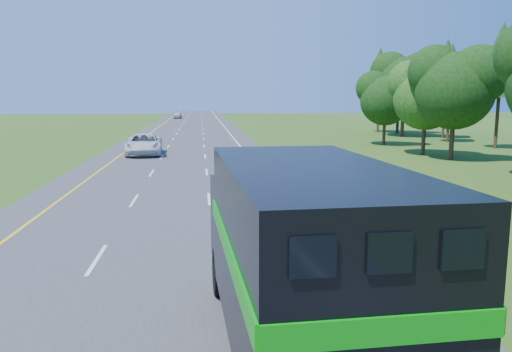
{
  "coord_description": "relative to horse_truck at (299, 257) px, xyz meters",
  "views": [
    {
      "loc": [
        1.46,
        -4.45,
        5.07
      ],
      "look_at": [
        3.84,
        16.91,
        1.65
      ],
      "focal_mm": 35.0,
      "sensor_mm": 36.0,
      "label": 1
    }
  ],
  "objects": [
    {
      "name": "far_car",
      "position": [
        -7.03,
        109.67,
        -1.37
      ],
      "size": [
        2.04,
        4.4,
        1.46
      ],
      "primitive_type": "imported",
      "rotation": [
        0.0,
        0.0,
        -0.08
      ],
      "color": "#B4B5BB",
      "rests_on": "road"
    },
    {
      "name": "lane_markings",
      "position": [
        -3.23,
        45.72,
        -2.09
      ],
      "size": [
        11.15,
        260.0,
        0.01
      ],
      "color": "yellow",
      "rests_on": "road"
    },
    {
      "name": "horse_truck",
      "position": [
        0.0,
        0.0,
        0.0
      ],
      "size": [
        3.12,
        8.95,
        3.92
      ],
      "rotation": [
        0.0,
        0.0,
        0.04
      ],
      "color": "black",
      "rests_on": "road"
    },
    {
      "name": "white_suv",
      "position": [
        -6.71,
        35.65,
        -1.18
      ],
      "size": [
        3.49,
        6.8,
        1.84
      ],
      "primitive_type": "imported",
      "rotation": [
        0.0,
        0.0,
        0.07
      ],
      "color": "silver",
      "rests_on": "road"
    },
    {
      "name": "road",
      "position": [
        -3.23,
        45.72,
        -2.11
      ],
      "size": [
        15.0,
        260.0,
        0.04
      ],
      "primitive_type": "cube",
      "color": "#38383A",
      "rests_on": "ground"
    }
  ]
}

